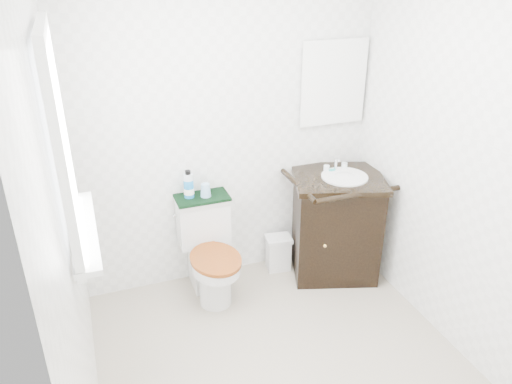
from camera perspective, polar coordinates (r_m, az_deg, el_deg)
floor at (r=3.23m, az=3.86°, el=-20.03°), size 2.40×2.40×0.00m
wall_back at (r=3.56m, az=-3.37°, el=7.48°), size 2.40×0.00×2.40m
wall_front at (r=1.70m, az=22.42°, el=-17.72°), size 2.40×0.00×2.40m
wall_left at (r=2.33m, az=-20.91°, el=-4.69°), size 0.00×2.40×2.40m
wall_right at (r=3.11m, az=23.48°, el=2.54°), size 0.00×2.40×2.40m
window at (r=2.42m, az=-21.61°, el=5.49°), size 0.02×0.70×0.90m
mirror at (r=3.78m, az=8.83°, el=12.23°), size 0.50×0.02×0.60m
toilet at (r=3.69m, az=-5.42°, el=-7.10°), size 0.39×0.62×0.72m
vanity at (r=3.90m, az=9.08°, el=-3.46°), size 0.80×0.74×0.92m
trash_bin at (r=4.02m, az=2.57°, el=-6.92°), size 0.22×0.18×0.29m
towel at (r=3.59m, az=-6.18°, el=-0.63°), size 0.38×0.22×0.02m
mouthwash_bottle at (r=3.54m, az=-7.71°, el=0.79°), size 0.07×0.07×0.21m
cup at (r=3.56m, az=-5.78°, el=0.21°), size 0.08×0.08×0.10m
soap_bar at (r=3.80m, az=8.64°, el=2.49°), size 0.08×0.05×0.02m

